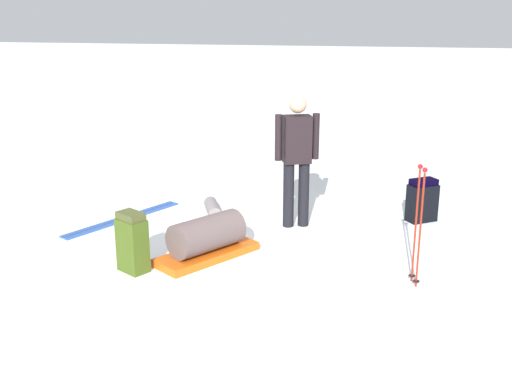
% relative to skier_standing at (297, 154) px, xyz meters
% --- Properties ---
extents(ground_plane, '(80.00, 80.00, 0.00)m').
position_rel_skier_standing_xyz_m(ground_plane, '(-0.90, 0.34, -0.95)').
color(ground_plane, white).
extents(skier_standing, '(0.33, 0.54, 1.70)m').
position_rel_skier_standing_xyz_m(skier_standing, '(0.00, 0.00, 0.00)').
color(skier_standing, black).
rests_on(skier_standing, ground_plane).
extents(ski_pair_near, '(1.74, 1.02, 0.05)m').
position_rel_skier_standing_xyz_m(ski_pair_near, '(-0.24, 2.30, -0.94)').
color(ski_pair_near, '#2F55A5').
rests_on(ski_pair_near, ground_plane).
extents(backpack_large_dark, '(0.34, 0.38, 0.67)m').
position_rel_skier_standing_xyz_m(backpack_large_dark, '(-1.79, 1.51, -0.63)').
color(backpack_large_dark, '#405618').
rests_on(backpack_large_dark, ground_plane).
extents(backpack_bright, '(0.39, 0.44, 0.58)m').
position_rel_skier_standing_xyz_m(backpack_bright, '(0.53, -1.61, -0.67)').
color(backpack_bright, black).
rests_on(backpack_bright, ground_plane).
extents(ski_poles_planted_near, '(0.20, 0.11, 1.26)m').
position_rel_skier_standing_xyz_m(ski_poles_planted_near, '(-1.52, -1.45, -0.25)').
color(ski_poles_planted_near, maroon).
rests_on(ski_poles_planted_near, ground_plane).
extents(gear_sled, '(1.26, 1.07, 0.49)m').
position_rel_skier_standing_xyz_m(gear_sled, '(-1.28, 0.83, -0.73)').
color(gear_sled, '#E25B12').
rests_on(gear_sled, ground_plane).
extents(sleeping_mat_rolled, '(0.58, 0.38, 0.18)m').
position_rel_skier_standing_xyz_m(sleeping_mat_rolled, '(0.21, 1.18, -0.86)').
color(sleeping_mat_rolled, gray).
rests_on(sleeping_mat_rolled, ground_plane).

